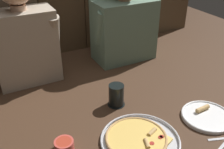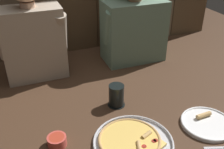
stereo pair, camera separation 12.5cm
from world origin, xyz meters
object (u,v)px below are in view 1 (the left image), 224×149
pizza_tray (139,139)px  dinner_plate (207,116)px  drinking_glass (116,95)px  dipping_bowl (64,145)px  diner_right (124,16)px  diner_left (22,29)px

pizza_tray → dinner_plate: bearing=-3.0°
drinking_glass → dipping_bowl: size_ratio=1.43×
dinner_plate → diner_right: 0.80m
drinking_glass → diner_right: diner_right is taller
dipping_bowl → diner_left: 0.69m
drinking_glass → diner_right: bearing=56.5°
dinner_plate → dipping_bowl: (-0.67, 0.12, 0.02)m
dinner_plate → diner_right: diner_right is taller
pizza_tray → diner_right: diner_right is taller
drinking_glass → diner_left: (-0.33, 0.45, 0.26)m
pizza_tray → dinner_plate: dinner_plate is taller
diner_left → diner_right: bearing=0.0°
diner_left → dipping_bowl: bearing=-90.3°
dinner_plate → drinking_glass: (-0.33, 0.29, 0.05)m
pizza_tray → diner_left: (-0.29, 0.73, 0.31)m
diner_left → dinner_plate: bearing=-48.3°
dinner_plate → diner_left: 1.05m
pizza_tray → diner_left: diner_left is taller
drinking_glass → dipping_bowl: bearing=-152.5°
pizza_tray → dinner_plate: size_ratio=1.42×
diner_right → diner_left: bearing=-180.0°
dipping_bowl → diner_right: (0.64, 0.63, 0.27)m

